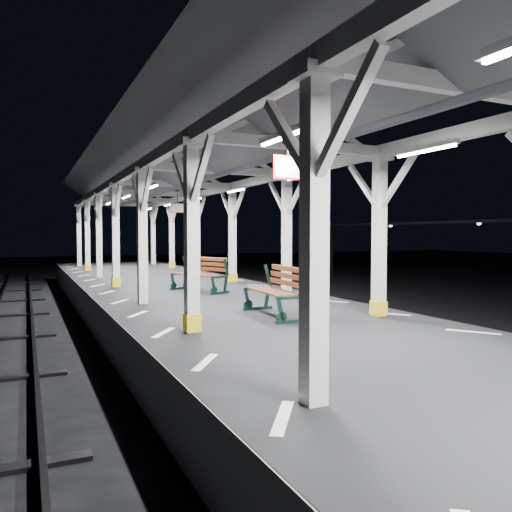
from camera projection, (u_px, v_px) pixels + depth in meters
ground at (357, 410)px, 7.67m from camera, size 120.00×120.00×0.00m
platform at (357, 378)px, 7.65m from camera, size 6.00×50.00×1.00m
hazard_stripes_left at (205, 362)px, 6.60m from camera, size 1.00×48.00×0.01m
hazard_stripes_right at (473, 332)px, 8.66m from camera, size 1.00×48.00×0.01m
canopy at (360, 110)px, 7.46m from camera, size 5.40×49.00×4.65m
bench_mid at (279, 290)px, 10.40m from camera, size 0.83×1.95×1.03m
bench_far at (201, 273)px, 14.91m from camera, size 1.36×1.99×1.02m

